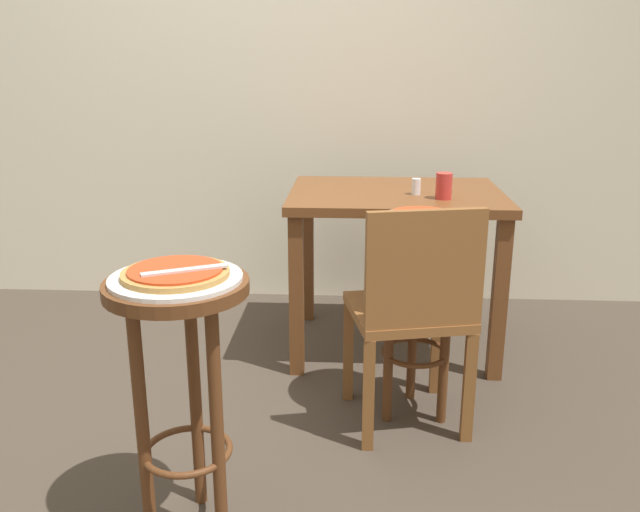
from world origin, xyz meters
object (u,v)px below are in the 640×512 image
at_px(serving_plate_middle, 421,220).
at_px(wooden_chair, 413,309).
at_px(pizza_foreground, 176,273).
at_px(dining_table, 395,217).
at_px(pizza_middle, 421,215).
at_px(cup_near_edge, 444,186).
at_px(stool_middle, 418,276).
at_px(pizza_server_knife, 185,270).
at_px(serving_plate_foreground, 176,278).
at_px(stool_foreground, 181,352).
at_px(condiment_shaker, 416,187).

xyz_separation_m(serving_plate_middle, wooden_chair, (-0.02, -0.10, -0.30)).
height_order(pizza_foreground, wooden_chair, wooden_chair).
relative_size(serving_plate_middle, dining_table, 0.35).
bearing_deg(pizza_middle, dining_table, 94.85).
bearing_deg(pizza_foreground, pizza_middle, 44.74).
bearing_deg(cup_near_edge, stool_middle, -106.22).
distance_m(pizza_middle, pizza_server_knife, 0.97).
relative_size(pizza_foreground, dining_table, 0.30).
height_order(serving_plate_foreground, dining_table, serving_plate_foreground).
bearing_deg(wooden_chair, cup_near_edge, 74.38).
bearing_deg(serving_plate_foreground, serving_plate_middle, 44.74).
relative_size(stool_foreground, serving_plate_foreground, 2.19).
bearing_deg(pizza_foreground, serving_plate_middle, 44.74).
bearing_deg(pizza_middle, serving_plate_middle, 180.00).
relative_size(stool_middle, dining_table, 0.81).
bearing_deg(wooden_chair, stool_middle, 77.07).
distance_m(dining_table, pizza_server_knife, 1.47).
bearing_deg(pizza_server_knife, serving_plate_foreground, 120.87).
distance_m(pizza_foreground, pizza_middle, 0.98).
xyz_separation_m(pizza_foreground, pizza_middle, (0.69, 0.69, 0.00)).
bearing_deg(stool_middle, pizza_foreground, -135.26).
distance_m(serving_plate_foreground, pizza_foreground, 0.02).
bearing_deg(cup_near_edge, dining_table, 140.13).
xyz_separation_m(pizza_middle, pizza_server_knife, (-0.66, -0.71, 0.01)).
bearing_deg(dining_table, cup_near_edge, -39.87).
height_order(cup_near_edge, wooden_chair, cup_near_edge).
distance_m(stool_foreground, cup_near_edge, 1.44).
height_order(pizza_foreground, pizza_middle, same).
bearing_deg(wooden_chair, dining_table, 92.28).
bearing_deg(pizza_foreground, stool_foreground, -90.00).
bearing_deg(serving_plate_middle, cup_near_edge, 73.78).
bearing_deg(stool_middle, pizza_middle, 0.00).
distance_m(serving_plate_foreground, condiment_shaker, 1.43).
bearing_deg(wooden_chair, pizza_foreground, -138.96).
bearing_deg(serving_plate_middle, condiment_shaker, 87.11).
distance_m(pizza_foreground, condiment_shaker, 1.43).
height_order(serving_plate_foreground, condiment_shaker, condiment_shaker).
height_order(stool_foreground, serving_plate_foreground, serving_plate_foreground).
bearing_deg(stool_foreground, condiment_shaker, 59.81).
distance_m(serving_plate_middle, pizza_middle, 0.02).
bearing_deg(dining_table, stool_foreground, -116.03).
height_order(serving_plate_middle, wooden_chair, wooden_chair).
height_order(stool_foreground, pizza_middle, pizza_middle).
bearing_deg(cup_near_edge, condiment_shaker, 141.40).
xyz_separation_m(pizza_foreground, serving_plate_middle, (0.69, 0.69, -0.02)).
bearing_deg(serving_plate_foreground, stool_middle, 44.74).
relative_size(stool_foreground, stool_middle, 1.00).
xyz_separation_m(stool_foreground, cup_near_edge, (0.83, 1.15, 0.24)).
xyz_separation_m(pizza_middle, condiment_shaker, (0.03, 0.55, -0.00)).
bearing_deg(stool_middle, condiment_shaker, 87.11).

